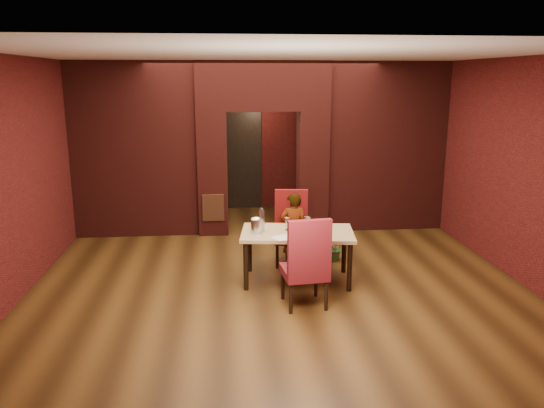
{
  "coord_description": "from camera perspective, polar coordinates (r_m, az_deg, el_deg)",
  "views": [
    {
      "loc": [
        -0.76,
        -7.88,
        2.9
      ],
      "look_at": [
        -0.02,
        0.0,
        1.01
      ],
      "focal_mm": 35.0,
      "sensor_mm": 36.0,
      "label": 1
    }
  ],
  "objects": [
    {
      "name": "chair_near",
      "position": [
        6.87,
        3.5,
        -6.11
      ],
      "size": [
        0.61,
        0.61,
        1.21
      ],
      "primitive_type": "cube",
      "rotation": [
        0.0,
        0.0,
        3.25
      ],
      "color": "maroon",
      "rests_on": "ground"
    },
    {
      "name": "rear_door",
      "position": [
        11.97,
        -3.62,
        4.54
      ],
      "size": [
        0.9,
        0.08,
        2.1
      ],
      "primitive_type": "cube",
      "color": "black",
      "rests_on": "ground"
    },
    {
      "name": "lintel",
      "position": [
        9.91,
        -1.02,
        12.58
      ],
      "size": [
        2.45,
        0.55,
        0.9
      ],
      "primitive_type": "cube",
      "color": "maroon",
      "rests_on": "ground"
    },
    {
      "name": "wall_left",
      "position": [
        8.45,
        -24.29,
        3.39
      ],
      "size": [
        0.04,
        8.0,
        3.2
      ],
      "primitive_type": "cube",
      "color": "maroon",
      "rests_on": "ground"
    },
    {
      "name": "person_seated",
      "position": [
        8.3,
        2.31,
        -2.75
      ],
      "size": [
        0.43,
        0.29,
        1.18
      ],
      "primitive_type": "imported",
      "rotation": [
        0.0,
        0.0,
        3.12
      ],
      "color": "silver",
      "rests_on": "ground"
    },
    {
      "name": "wall_right",
      "position": [
        9.06,
        22.8,
        4.14
      ],
      "size": [
        0.04,
        8.0,
        3.2
      ],
      "primitive_type": "cube",
      "color": "maroon",
      "rests_on": "ground"
    },
    {
      "name": "chair_far",
      "position": [
        8.37,
        2.09,
        -2.65
      ],
      "size": [
        0.58,
        0.58,
        1.16
      ],
      "primitive_type": "cube",
      "rotation": [
        0.0,
        0.0,
        -0.11
      ],
      "color": "maroon",
      "rests_on": "ground"
    },
    {
      "name": "wine_glass_b",
      "position": [
        7.62,
        3.93,
        -2.21
      ],
      "size": [
        0.08,
        0.08,
        0.2
      ],
      "primitive_type": null,
      "color": "white",
      "rests_on": "dining_table"
    },
    {
      "name": "wine_bucket",
      "position": [
        7.52,
        -1.63,
        -2.35
      ],
      "size": [
        0.17,
        0.17,
        0.21
      ],
      "primitive_type": "cylinder",
      "color": "silver",
      "rests_on": "dining_table"
    },
    {
      "name": "rear_door_frame",
      "position": [
        11.93,
        -3.61,
        4.51
      ],
      "size": [
        1.02,
        0.04,
        2.22
      ],
      "primitive_type": "cube",
      "color": "black",
      "rests_on": "ground"
    },
    {
      "name": "ceiling",
      "position": [
        7.93,
        0.12,
        15.61
      ],
      "size": [
        7.0,
        8.0,
        0.04
      ],
      "primitive_type": "cube",
      "color": "silver",
      "rests_on": "ground"
    },
    {
      "name": "wing_wall_right",
      "position": [
        10.45,
        12.11,
        6.0
      ],
      "size": [
        2.28,
        0.35,
        3.2
      ],
      "primitive_type": "cube",
      "color": "maroon",
      "rests_on": "ground"
    },
    {
      "name": "floor",
      "position": [
        8.44,
        0.11,
        -6.67
      ],
      "size": [
        8.0,
        8.0,
        0.0
      ],
      "primitive_type": "plane",
      "color": "#4A2E12",
      "rests_on": "ground"
    },
    {
      "name": "potted_plant",
      "position": [
        8.7,
        6.71,
        -4.63
      ],
      "size": [
        0.44,
        0.4,
        0.43
      ],
      "primitive_type": "imported",
      "rotation": [
        0.0,
        0.0,
        0.17
      ],
      "color": "#34672A",
      "rests_on": "ground"
    },
    {
      "name": "tasting_sheet",
      "position": [
        7.34,
        1.41,
        -3.6
      ],
      "size": [
        0.4,
        0.35,
        0.0
      ],
      "primitive_type": "cube",
      "rotation": [
        0.0,
        0.0,
        0.44
      ],
      "color": "silver",
      "rests_on": "dining_table"
    },
    {
      "name": "dining_table",
      "position": [
        7.74,
        2.72,
        -5.63
      ],
      "size": [
        1.7,
        1.09,
        0.75
      ],
      "primitive_type": "cube",
      "rotation": [
        0.0,
        0.0,
        -0.12
      ],
      "color": "tan",
      "rests_on": "ground"
    },
    {
      "name": "wall_front",
      "position": [
        4.17,
        5.42,
        -4.83
      ],
      "size": [
        7.0,
        0.04,
        3.2
      ],
      "primitive_type": "cube",
      "color": "maroon",
      "rests_on": "ground"
    },
    {
      "name": "water_bottle",
      "position": [
        7.61,
        -1.12,
        -1.68
      ],
      "size": [
        0.08,
        0.08,
        0.33
      ],
      "primitive_type": "cylinder",
      "color": "silver",
      "rests_on": "dining_table"
    },
    {
      "name": "vent_panel",
      "position": [
        9.88,
        -6.34,
        -0.41
      ],
      "size": [
        0.4,
        0.03,
        0.5
      ],
      "primitive_type": "cube",
      "color": "#AA5931",
      "rests_on": "ground"
    },
    {
      "name": "wine_glass_a",
      "position": [
        7.66,
        1.63,
        -2.15
      ],
      "size": [
        0.08,
        0.08,
        0.19
      ],
      "primitive_type": null,
      "color": "white",
      "rests_on": "dining_table"
    },
    {
      "name": "pillar_right",
      "position": [
        10.18,
        4.36,
        3.51
      ],
      "size": [
        0.55,
        0.55,
        2.3
      ],
      "primitive_type": "cube",
      "color": "maroon",
      "rests_on": "ground"
    },
    {
      "name": "wine_glass_c",
      "position": [
        7.62,
        3.8,
        -2.17
      ],
      "size": [
        0.09,
        0.09,
        0.21
      ],
      "primitive_type": null,
      "color": "white",
      "rests_on": "dining_table"
    },
    {
      "name": "wing_wall_left",
      "position": [
        10.1,
        -14.55,
        5.62
      ],
      "size": [
        2.28,
        0.35,
        3.2
      ],
      "primitive_type": "cube",
      "color": "maroon",
      "rests_on": "ground"
    },
    {
      "name": "wall_back",
      "position": [
        11.98,
        -1.74,
        7.21
      ],
      "size": [
        7.0,
        0.04,
        3.2
      ],
      "primitive_type": "cube",
      "color": "maroon",
      "rests_on": "ground"
    },
    {
      "name": "pillar_left",
      "position": [
        10.04,
        -6.4,
        3.32
      ],
      "size": [
        0.55,
        0.55,
        2.3
      ],
      "primitive_type": "cube",
      "color": "maroon",
      "rests_on": "ground"
    }
  ]
}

